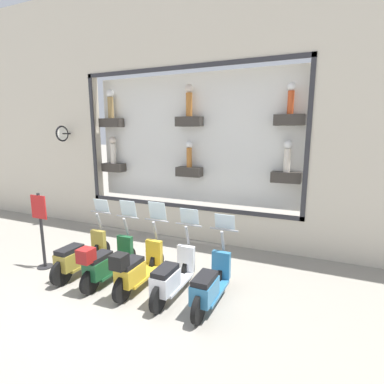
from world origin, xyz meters
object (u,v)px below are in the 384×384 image
(scooter_white_1, at_px, (172,276))
(shop_sign_post, at_px, (41,228))
(scooter_green_3, at_px, (106,262))
(scooter_teal_0, at_px, (210,285))
(scooter_olive_4, at_px, (80,256))
(scooter_yellow_2, at_px, (137,268))

(scooter_white_1, xyz_separation_m, shop_sign_post, (-0.07, 3.43, 0.56))
(scooter_green_3, bearing_deg, scooter_teal_0, -88.51)
(scooter_green_3, height_order, shop_sign_post, shop_sign_post)
(scooter_olive_4, relative_size, shop_sign_post, 0.99)
(scooter_white_1, height_order, scooter_yellow_2, scooter_yellow_2)
(shop_sign_post, bearing_deg, scooter_teal_0, -89.08)
(scooter_white_1, xyz_separation_m, scooter_green_3, (-0.06, 1.58, 0.04))
(scooter_white_1, distance_m, scooter_green_3, 1.58)
(scooter_teal_0, xyz_separation_m, scooter_yellow_2, (-0.06, 1.58, 0.05))
(scooter_olive_4, height_order, shop_sign_post, shop_sign_post)
(shop_sign_post, bearing_deg, scooter_white_1, -88.85)
(scooter_yellow_2, bearing_deg, scooter_olive_4, 87.83)
(scooter_white_1, height_order, shop_sign_post, shop_sign_post)
(scooter_yellow_2, relative_size, scooter_olive_4, 1.00)
(scooter_teal_0, distance_m, scooter_yellow_2, 1.58)
(scooter_olive_4, bearing_deg, scooter_white_1, -90.06)
(scooter_green_3, relative_size, scooter_olive_4, 0.99)
(scooter_yellow_2, bearing_deg, scooter_green_3, 90.38)
(scooter_green_3, distance_m, shop_sign_post, 1.93)
(scooter_olive_4, distance_m, shop_sign_post, 1.20)
(scooter_white_1, relative_size, scooter_green_3, 1.00)
(scooter_teal_0, relative_size, shop_sign_post, 0.99)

